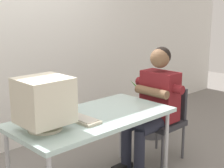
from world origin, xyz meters
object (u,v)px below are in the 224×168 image
Objects in this scene: crt_monitor at (44,101)px; desk_mug at (67,106)px; person_seated at (154,102)px; potted_plant at (152,115)px; desk at (93,121)px; keyboard at (78,118)px; office_chair at (163,118)px.

desk_mug is (0.41, 0.26, -0.18)m from crt_monitor.
person_seated is 1.56× the size of potted_plant.
potted_plant is (1.43, 0.48, -0.40)m from desk.
keyboard is 0.27m from desk_mug.
person_seated is at bearing -0.36° from crt_monitor.
office_chair is 0.99× the size of potted_plant.
crt_monitor is 1.36m from person_seated.
desk is at bearing -0.30° from crt_monitor.
office_chair is (1.51, -0.01, -0.49)m from crt_monitor.
potted_plant is at bearing 50.08° from office_chair.
potted_plant is (0.59, 0.49, -0.41)m from person_seated.
crt_monitor reaches higher than office_chair.
crt_monitor is 2.09m from potted_plant.
desk_mug is (-1.10, 0.27, 0.31)m from office_chair.
potted_plant is at bearing 39.60° from person_seated.
keyboard is 0.57× the size of potted_plant.
office_chair is at bearing -13.91° from desk_mug.
crt_monitor is 0.39m from keyboard.
crt_monitor is at bearing 179.64° from person_seated.
person_seated is 0.87m from potted_plant.
desk is at bearing 179.67° from office_chair.
desk is 1.17× the size of person_seated.
desk is 1.56m from potted_plant.
crt_monitor is 1.59m from office_chair.
desk_mug is at bearing 106.45° from desk.
office_chair is 0.64× the size of person_seated.
crt_monitor is 0.52× the size of potted_plant.
crt_monitor is 0.52m from desk_mug.
person_seated is (-0.18, -0.00, 0.22)m from office_chair.
office_chair is at bearing -0.92° from keyboard.
person_seated reaches higher than keyboard.
office_chair is (1.02, -0.01, -0.21)m from desk.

